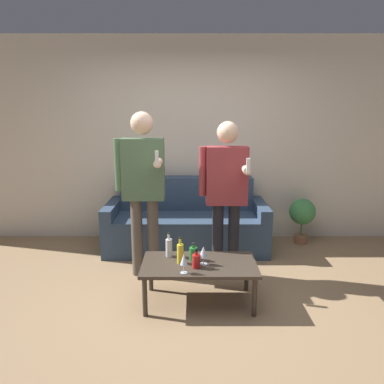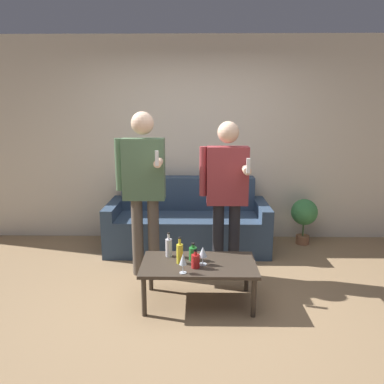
{
  "view_description": "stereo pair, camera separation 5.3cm",
  "coord_description": "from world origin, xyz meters",
  "px_view_note": "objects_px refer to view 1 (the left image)",
  "views": [
    {
      "loc": [
        -0.02,
        -3.08,
        1.77
      ],
      "look_at": [
        -0.02,
        0.6,
        0.95
      ],
      "focal_mm": 35.0,
      "sensor_mm": 36.0,
      "label": 1
    },
    {
      "loc": [
        0.03,
        -3.08,
        1.77
      ],
      "look_at": [
        -0.02,
        0.6,
        0.95
      ],
      "focal_mm": 35.0,
      "sensor_mm": 36.0,
      "label": 2
    }
  ],
  "objects_px": {
    "bottle_orange": "(169,247)",
    "person_standing_left": "(143,182)",
    "person_standing_right": "(226,188)",
    "coffee_table": "(199,267)",
    "couch": "(187,224)"
  },
  "relations": [
    {
      "from": "person_standing_left",
      "to": "person_standing_right",
      "type": "relative_size",
      "value": 1.06
    },
    {
      "from": "bottle_orange",
      "to": "person_standing_left",
      "type": "height_order",
      "value": "person_standing_left"
    },
    {
      "from": "coffee_table",
      "to": "person_standing_right",
      "type": "bearing_deg",
      "value": 64.03
    },
    {
      "from": "couch",
      "to": "person_standing_right",
      "type": "relative_size",
      "value": 1.23
    },
    {
      "from": "coffee_table",
      "to": "person_standing_left",
      "type": "xyz_separation_m",
      "value": [
        -0.57,
        0.61,
        0.68
      ]
    },
    {
      "from": "coffee_table",
      "to": "person_standing_right",
      "type": "xyz_separation_m",
      "value": [
        0.29,
        0.59,
        0.62
      ]
    },
    {
      "from": "couch",
      "to": "person_standing_left",
      "type": "relative_size",
      "value": 1.16
    },
    {
      "from": "couch",
      "to": "person_standing_right",
      "type": "height_order",
      "value": "person_standing_right"
    },
    {
      "from": "bottle_orange",
      "to": "person_standing_right",
      "type": "relative_size",
      "value": 0.14
    },
    {
      "from": "coffee_table",
      "to": "person_standing_right",
      "type": "height_order",
      "value": "person_standing_right"
    },
    {
      "from": "couch",
      "to": "coffee_table",
      "type": "relative_size",
      "value": 1.93
    },
    {
      "from": "couch",
      "to": "person_standing_right",
      "type": "bearing_deg",
      "value": -63.18
    },
    {
      "from": "couch",
      "to": "bottle_orange",
      "type": "bearing_deg",
      "value": -96.6
    },
    {
      "from": "person_standing_left",
      "to": "person_standing_right",
      "type": "xyz_separation_m",
      "value": [
        0.86,
        -0.02,
        -0.06
      ]
    },
    {
      "from": "couch",
      "to": "coffee_table",
      "type": "height_order",
      "value": "couch"
    }
  ]
}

